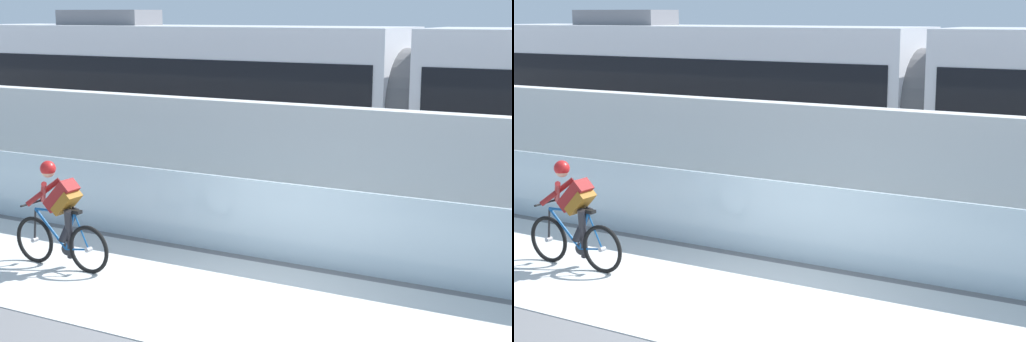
# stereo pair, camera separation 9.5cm
# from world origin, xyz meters

# --- Properties ---
(ground_plane) EXTENTS (200.00, 200.00, 0.00)m
(ground_plane) POSITION_xyz_m (0.00, 0.00, 0.00)
(ground_plane) COLOR slate
(bike_path_deck) EXTENTS (32.00, 3.20, 0.01)m
(bike_path_deck) POSITION_xyz_m (0.00, 0.00, 0.01)
(bike_path_deck) COLOR silver
(bike_path_deck) RESTS_ON ground
(glass_parapet) EXTENTS (32.00, 0.05, 1.23)m
(glass_parapet) POSITION_xyz_m (0.00, 1.85, 0.61)
(glass_parapet) COLOR silver
(glass_parapet) RESTS_ON ground
(concrete_barrier_wall) EXTENTS (32.00, 0.36, 2.19)m
(concrete_barrier_wall) POSITION_xyz_m (0.00, 3.65, 1.10)
(concrete_barrier_wall) COLOR silver
(concrete_barrier_wall) RESTS_ON ground
(tram_rail_near) EXTENTS (32.00, 0.08, 0.01)m
(tram_rail_near) POSITION_xyz_m (0.00, 6.13, 0.00)
(tram_rail_near) COLOR #595654
(tram_rail_near) RESTS_ON ground
(tram_rail_far) EXTENTS (32.00, 0.08, 0.01)m
(tram_rail_far) POSITION_xyz_m (0.00, 7.57, 0.00)
(tram_rail_far) COLOR #595654
(tram_rail_far) RESTS_ON ground
(tram) EXTENTS (22.56, 2.54, 3.81)m
(tram) POSITION_xyz_m (0.25, 6.85, 1.89)
(tram) COLOR silver
(tram) RESTS_ON ground
(cyclist_on_bike) EXTENTS (1.77, 0.58, 1.61)m
(cyclist_on_bike) POSITION_xyz_m (-2.95, 0.00, 0.78)
(cyclist_on_bike) COLOR black
(cyclist_on_bike) RESTS_ON ground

